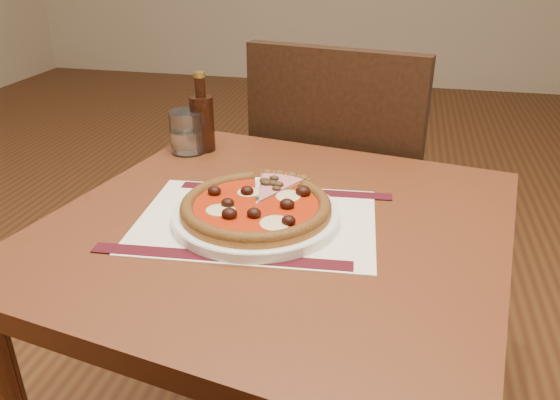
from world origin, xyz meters
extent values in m
cube|color=brown|center=(0.00, 0.00, -0.01)|extent=(5.00, 6.00, 0.02)
cube|color=brown|center=(0.82, -1.16, 0.73)|extent=(0.93, 0.93, 0.04)
cylinder|color=brown|center=(0.54, -0.76, 0.35)|extent=(0.05, 0.05, 0.71)
cylinder|color=brown|center=(1.23, -0.88, 0.35)|extent=(0.05, 0.05, 0.71)
cube|color=black|center=(0.90, -0.50, 0.47)|extent=(0.55, 0.55, 0.04)
cylinder|color=black|center=(1.14, -0.35, 0.23)|extent=(0.04, 0.04, 0.45)
cylinder|color=black|center=(0.75, -0.26, 0.23)|extent=(0.04, 0.04, 0.45)
cylinder|color=black|center=(1.05, -0.74, 0.23)|extent=(0.04, 0.04, 0.45)
cylinder|color=black|center=(0.67, -0.65, 0.23)|extent=(0.04, 0.04, 0.45)
cube|color=black|center=(0.86, -0.70, 0.74)|extent=(0.46, 0.14, 0.48)
cube|color=white|center=(0.78, -1.18, 0.75)|extent=(0.45, 0.34, 0.00)
cylinder|color=white|center=(0.78, -1.18, 0.76)|extent=(0.30, 0.30, 0.02)
cylinder|color=olive|center=(0.78, -1.18, 0.78)|extent=(0.27, 0.27, 0.01)
torus|color=brown|center=(0.78, -1.18, 0.78)|extent=(0.27, 0.27, 0.02)
cylinder|color=#A21C07|center=(0.78, -1.18, 0.78)|extent=(0.23, 0.23, 0.00)
ellipsoid|color=beige|center=(0.76, -1.13, 0.79)|extent=(0.05, 0.04, 0.01)
ellipsoid|color=beige|center=(0.72, -1.22, 0.79)|extent=(0.05, 0.04, 0.01)
ellipsoid|color=beige|center=(0.82, -1.22, 0.79)|extent=(0.05, 0.04, 0.01)
ellipsoid|color=beige|center=(0.84, -1.12, 0.79)|extent=(0.05, 0.04, 0.01)
ellipsoid|color=black|center=(0.75, -1.13, 0.80)|extent=(0.03, 0.02, 0.02)
ellipsoid|color=black|center=(0.70, -1.15, 0.80)|extent=(0.03, 0.02, 0.02)
ellipsoid|color=black|center=(0.73, -1.20, 0.80)|extent=(0.03, 0.02, 0.02)
ellipsoid|color=black|center=(0.74, -1.26, 0.80)|extent=(0.03, 0.02, 0.02)
ellipsoid|color=black|center=(0.80, -1.24, 0.80)|extent=(0.03, 0.02, 0.02)
ellipsoid|color=black|center=(0.85, -1.24, 0.80)|extent=(0.03, 0.02, 0.02)
ellipsoid|color=black|center=(0.84, -1.18, 0.80)|extent=(0.03, 0.02, 0.02)
ellipsoid|color=black|center=(0.86, -1.12, 0.80)|extent=(0.03, 0.02, 0.02)
ellipsoid|color=#382614|center=(0.80, -1.12, 0.79)|extent=(0.02, 0.01, 0.01)
ellipsoid|color=#382614|center=(0.81, -1.08, 0.79)|extent=(0.02, 0.01, 0.01)
ellipsoid|color=#382614|center=(0.80, -1.12, 0.79)|extent=(0.02, 0.01, 0.01)
ellipsoid|color=#382614|center=(0.79, -1.08, 0.79)|extent=(0.02, 0.01, 0.01)
ellipsoid|color=#382614|center=(0.79, -1.12, 0.79)|extent=(0.02, 0.01, 0.01)
ellipsoid|color=#382614|center=(0.78, -1.08, 0.79)|extent=(0.02, 0.01, 0.01)
cylinder|color=white|center=(0.53, -0.87, 0.80)|extent=(0.08, 0.08, 0.10)
cylinder|color=#33170C|center=(0.56, -0.85, 0.82)|extent=(0.06, 0.06, 0.13)
cylinder|color=#33170C|center=(0.56, -0.85, 0.90)|extent=(0.02, 0.02, 0.06)
cylinder|color=olive|center=(0.56, -0.85, 0.93)|extent=(0.03, 0.03, 0.01)
camera|label=1|loc=(1.02, -2.02, 1.21)|focal=35.00mm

